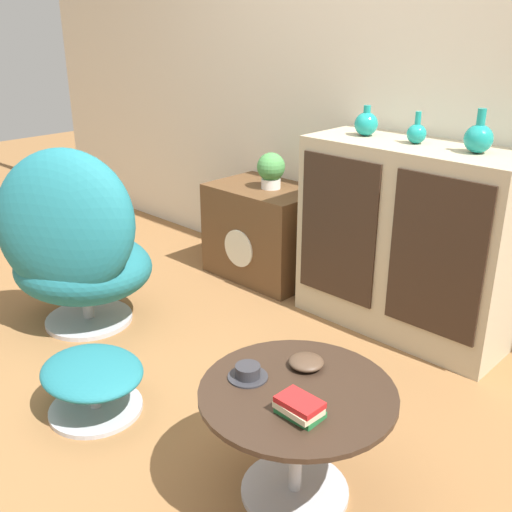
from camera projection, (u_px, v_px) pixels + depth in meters
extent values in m
plane|color=olive|center=(142.00, 411.00, 2.49)|extent=(12.00, 12.00, 0.00)
cube|color=beige|center=(385.00, 62.00, 3.10)|extent=(6.40, 0.06, 2.60)
cube|color=tan|center=(408.00, 240.00, 3.00)|extent=(1.08, 0.45, 0.96)
cube|color=#332319|center=(338.00, 229.00, 3.00)|extent=(0.45, 0.01, 0.73)
cube|color=#332319|center=(436.00, 257.00, 2.65)|extent=(0.45, 0.01, 0.73)
cube|color=brown|center=(265.00, 232.00, 3.69)|extent=(0.67, 0.46, 0.57)
cylinder|color=beige|center=(238.00, 248.00, 3.55)|extent=(0.23, 0.01, 0.23)
cylinder|color=#B7B7BC|center=(89.00, 319.00, 3.21)|extent=(0.45, 0.45, 0.02)
cylinder|color=#B7B7BC|center=(88.00, 307.00, 3.19)|extent=(0.06, 0.06, 0.12)
ellipsoid|color=#1E6B75|center=(83.00, 267.00, 3.10)|extent=(0.93, 0.90, 0.34)
ellipsoid|color=#1E6B75|center=(64.00, 223.00, 2.87)|extent=(0.85, 0.76, 0.77)
cylinder|color=#B7B7BC|center=(96.00, 408.00, 2.49)|extent=(0.38, 0.38, 0.02)
cylinder|color=#B7B7BC|center=(94.00, 394.00, 2.46)|extent=(0.04, 0.04, 0.12)
ellipsoid|color=#1E6B75|center=(92.00, 372.00, 2.42)|extent=(0.46, 0.39, 0.09)
cylinder|color=#B7B7BC|center=(295.00, 490.00, 2.06)|extent=(0.37, 0.37, 0.02)
cylinder|color=#B7B7BC|center=(296.00, 443.00, 1.98)|extent=(0.04, 0.04, 0.38)
cylinder|color=#332319|center=(298.00, 393.00, 1.91)|extent=(0.64, 0.64, 0.02)
ellipsoid|color=teal|center=(366.00, 124.00, 2.98)|extent=(0.12, 0.12, 0.12)
cylinder|color=teal|center=(367.00, 109.00, 2.96)|extent=(0.04, 0.04, 0.04)
ellipsoid|color=teal|center=(417.00, 134.00, 2.81)|extent=(0.09, 0.09, 0.09)
cylinder|color=teal|center=(418.00, 118.00, 2.78)|extent=(0.03, 0.03, 0.06)
ellipsoid|color=teal|center=(478.00, 139.00, 2.61)|extent=(0.13, 0.13, 0.13)
cylinder|color=teal|center=(481.00, 117.00, 2.57)|extent=(0.04, 0.04, 0.07)
cylinder|color=silver|center=(271.00, 183.00, 3.55)|extent=(0.11, 0.11, 0.06)
sphere|color=#478E47|center=(271.00, 167.00, 3.51)|extent=(0.17, 0.17, 0.17)
cylinder|color=#2D2D33|center=(248.00, 377.00, 1.97)|extent=(0.13, 0.13, 0.01)
cylinder|color=#2D2D33|center=(248.00, 372.00, 1.97)|extent=(0.08, 0.08, 0.05)
cube|color=#237038|center=(300.00, 412.00, 1.79)|extent=(0.14, 0.09, 0.02)
cube|color=beige|center=(299.00, 408.00, 1.77)|extent=(0.14, 0.10, 0.02)
cube|color=red|center=(300.00, 402.00, 1.77)|extent=(0.14, 0.09, 0.02)
ellipsoid|color=#4C3828|center=(306.00, 362.00, 2.03)|extent=(0.12, 0.12, 0.04)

